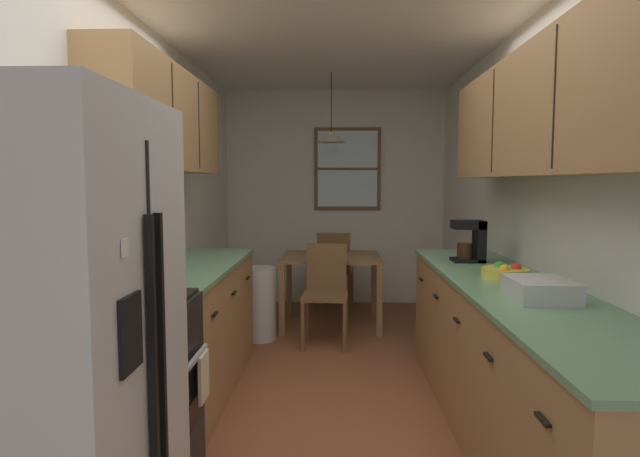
# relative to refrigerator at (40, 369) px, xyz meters

# --- Properties ---
(ground_plane) EXTENTS (12.00, 12.00, 0.00)m
(ground_plane) POSITION_rel_refrigerator_xyz_m (0.93, 2.19, -0.87)
(ground_plane) COLOR brown
(wall_left) EXTENTS (0.10, 9.00, 2.55)m
(wall_left) POSITION_rel_refrigerator_xyz_m (-0.42, 2.19, 0.41)
(wall_left) COLOR white
(wall_left) RESTS_ON ground
(wall_right) EXTENTS (0.10, 9.00, 2.55)m
(wall_right) POSITION_rel_refrigerator_xyz_m (2.28, 2.19, 0.41)
(wall_right) COLOR white
(wall_right) RESTS_ON ground
(wall_back) EXTENTS (4.40, 0.10, 2.55)m
(wall_back) POSITION_rel_refrigerator_xyz_m (0.93, 4.84, 0.41)
(wall_back) COLOR white
(wall_back) RESTS_ON ground
(ceiling_slab) EXTENTS (4.40, 9.00, 0.08)m
(ceiling_slab) POSITION_rel_refrigerator_xyz_m (0.93, 2.19, 1.72)
(ceiling_slab) COLOR white
(refrigerator) EXTENTS (0.76, 0.81, 1.73)m
(refrigerator) POSITION_rel_refrigerator_xyz_m (0.00, 0.00, 0.00)
(refrigerator) COLOR silver
(refrigerator) RESTS_ON ground
(stove_range) EXTENTS (0.66, 0.66, 1.10)m
(stove_range) POSITION_rel_refrigerator_xyz_m (-0.06, 0.76, -0.40)
(stove_range) COLOR black
(stove_range) RESTS_ON ground
(microwave_over_range) EXTENTS (0.39, 0.63, 0.31)m
(microwave_over_range) POSITION_rel_refrigerator_xyz_m (-0.17, 0.76, 0.81)
(microwave_over_range) COLOR white
(counter_left) EXTENTS (0.64, 1.79, 0.90)m
(counter_left) POSITION_rel_refrigerator_xyz_m (-0.07, 1.98, -0.42)
(counter_left) COLOR #A87A4C
(counter_left) RESTS_ON ground
(upper_cabinets_left) EXTENTS (0.33, 1.87, 0.67)m
(upper_cabinets_left) POSITION_rel_refrigerator_xyz_m (-0.21, 1.93, 1.01)
(upper_cabinets_left) COLOR #A87A4C
(counter_right) EXTENTS (0.64, 3.14, 0.90)m
(counter_right) POSITION_rel_refrigerator_xyz_m (1.93, 1.30, -0.42)
(counter_right) COLOR #A87A4C
(counter_right) RESTS_ON ground
(upper_cabinets_right) EXTENTS (0.33, 2.82, 0.68)m
(upper_cabinets_right) POSITION_rel_refrigerator_xyz_m (2.07, 1.25, 0.97)
(upper_cabinets_right) COLOR #A87A4C
(dining_table) EXTENTS (0.99, 0.84, 0.72)m
(dining_table) POSITION_rel_refrigerator_xyz_m (0.90, 3.75, -0.25)
(dining_table) COLOR olive
(dining_table) RESTS_ON ground
(dining_chair_near) EXTENTS (0.42, 0.42, 0.90)m
(dining_chair_near) POSITION_rel_refrigerator_xyz_m (0.86, 3.13, -0.37)
(dining_chair_near) COLOR brown
(dining_chair_near) RESTS_ON ground
(dining_chair_far) EXTENTS (0.44, 0.44, 0.90)m
(dining_chair_far) POSITION_rel_refrigerator_xyz_m (0.93, 4.38, -0.37)
(dining_chair_far) COLOR brown
(dining_chair_far) RESTS_ON ground
(pendant_light) EXTENTS (0.29, 0.29, 0.69)m
(pendant_light) POSITION_rel_refrigerator_xyz_m (0.90, 3.75, 1.05)
(pendant_light) COLOR black
(back_window) EXTENTS (0.79, 0.05, 0.98)m
(back_window) POSITION_rel_refrigerator_xyz_m (1.08, 4.76, 0.76)
(back_window) COLOR brown
(trash_bin) EXTENTS (0.31, 0.31, 0.68)m
(trash_bin) POSITION_rel_refrigerator_xyz_m (0.23, 3.22, -0.53)
(trash_bin) COLOR silver
(trash_bin) RESTS_ON ground
(storage_canister) EXTENTS (0.13, 0.13, 0.19)m
(storage_canister) POSITION_rel_refrigerator_xyz_m (-0.07, 1.36, 0.13)
(storage_canister) COLOR #265999
(storage_canister) RESTS_ON counter_left
(dish_towel) EXTENTS (0.02, 0.16, 0.24)m
(dish_towel) POSITION_rel_refrigerator_xyz_m (0.29, 0.92, -0.37)
(dish_towel) COLOR beige
(coffee_maker) EXTENTS (0.22, 0.18, 0.30)m
(coffee_maker) POSITION_rel_refrigerator_xyz_m (1.92, 2.16, 0.19)
(coffee_maker) COLOR black
(coffee_maker) RESTS_ON counter_right
(fruit_bowl) EXTENTS (0.27, 0.27, 0.09)m
(fruit_bowl) POSITION_rel_refrigerator_xyz_m (1.95, 1.50, 0.07)
(fruit_bowl) COLOR #E5D14C
(fruit_bowl) RESTS_ON counter_right
(dish_rack) EXTENTS (0.28, 0.34, 0.10)m
(dish_rack) POSITION_rel_refrigerator_xyz_m (1.94, 0.93, 0.08)
(dish_rack) COLOR silver
(dish_rack) RESTS_ON counter_right
(table_serving_bowl) EXTENTS (0.20, 0.20, 0.06)m
(table_serving_bowl) POSITION_rel_refrigerator_xyz_m (0.88, 3.85, -0.12)
(table_serving_bowl) COLOR #E0D14C
(table_serving_bowl) RESTS_ON dining_table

